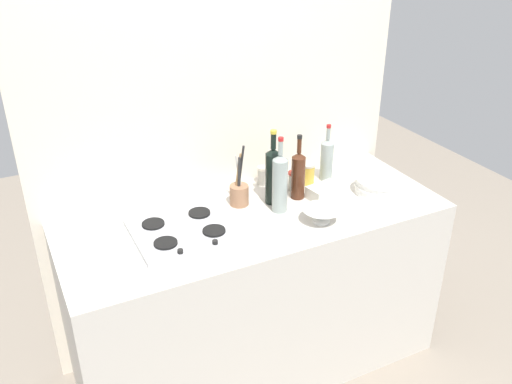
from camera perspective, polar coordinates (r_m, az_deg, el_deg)
name	(u,v)px	position (r m, az deg, el deg)	size (l,w,h in m)	color
ground_plane	(256,359)	(3.12, 0.00, -16.85)	(6.00, 6.00, 0.00)	gray
counter_block	(256,293)	(2.82, 0.00, -10.32)	(1.80, 0.70, 0.90)	beige
backsplash_panel	(221,111)	(2.72, -3.61, 8.31)	(1.90, 0.06, 2.57)	beige
stovetop_hob	(184,230)	(2.45, -7.47, -3.93)	(0.44, 0.38, 0.04)	#B2B2B7
plate_stack	(380,185)	(2.82, 12.69, 0.69)	(0.25, 0.25, 0.08)	white
wine_bottle_leftmost	(273,175)	(2.61, 1.75, 1.81)	(0.07, 0.07, 0.37)	black
wine_bottle_mid_left	(280,182)	(2.54, 2.48, 1.01)	(0.07, 0.07, 0.37)	gray
wine_bottle_mid_right	(298,174)	(2.67, 4.37, 1.83)	(0.07, 0.07, 0.33)	#472314
wine_bottle_rightmost	(327,158)	(2.87, 7.30, 3.44)	(0.07, 0.07, 0.30)	gray
mixing_bowl	(322,215)	(2.51, 6.78, -2.35)	(0.18, 0.18, 0.07)	white
butter_dish	(324,192)	(2.73, 7.04, 0.04)	(0.16, 0.10, 0.06)	silver
utensil_crock	(239,193)	(2.63, -1.74, -0.08)	(0.09, 0.09, 0.30)	#996B4C
condiment_jar_front	(263,175)	(2.83, 0.71, 1.72)	(0.06, 0.06, 0.10)	#9E998C
condiment_jar_rear	(294,181)	(2.78, 3.97, 1.18)	(0.06, 0.06, 0.10)	#9E998C
condiment_jar_spare	(307,173)	(2.84, 5.32, 1.93)	(0.07, 0.07, 0.11)	gold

